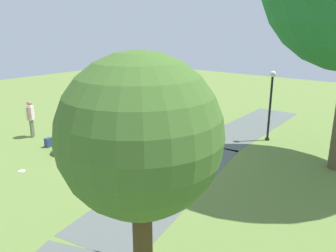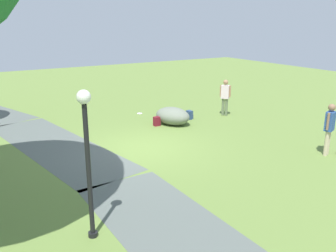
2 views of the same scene
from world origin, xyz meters
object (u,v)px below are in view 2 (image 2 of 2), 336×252
at_px(man_near_boulder, 225,95).
at_px(frisbee_on_grass, 140,113).
at_px(spare_backpack_on_lawn, 190,115).
at_px(lawn_boulder, 173,116).
at_px(backpack_by_boulder, 157,121).
at_px(woman_with_handbag, 329,126).
at_px(lamp_post, 87,149).

height_order(man_near_boulder, frisbee_on_grass, man_near_boulder).
relative_size(spare_backpack_on_lawn, frisbee_on_grass, 1.61).
relative_size(lawn_boulder, frisbee_on_grass, 7.72).
bearing_deg(spare_backpack_on_lawn, lawn_boulder, 106.48).
relative_size(man_near_boulder, frisbee_on_grass, 6.93).
xyz_separation_m(man_near_boulder, backpack_by_boulder, (0.18, 3.62, -0.81)).
xyz_separation_m(woman_with_handbag, spare_backpack_on_lawn, (6.19, 1.38, -0.84)).
distance_m(lawn_boulder, frisbee_on_grass, 2.48).
distance_m(man_near_boulder, backpack_by_boulder, 3.71).
bearing_deg(spare_backpack_on_lawn, lamp_post, 133.56).
bearing_deg(man_near_boulder, woman_with_handbag, 175.99).
distance_m(lawn_boulder, spare_backpack_on_lawn, 1.20).
relative_size(backpack_by_boulder, spare_backpack_on_lawn, 1.00).
distance_m(man_near_boulder, frisbee_on_grass, 4.23).
bearing_deg(lawn_boulder, lamp_post, 137.10).
xyz_separation_m(lamp_post, frisbee_on_grass, (8.79, -5.52, -1.96)).
bearing_deg(woman_with_handbag, lamp_post, 93.52).
bearing_deg(lawn_boulder, man_near_boulder, -90.06).
relative_size(lawn_boulder, man_near_boulder, 1.11).
xyz_separation_m(lamp_post, woman_with_handbag, (0.52, -8.43, -0.93)).
distance_m(man_near_boulder, spare_backpack_on_lawn, 1.99).
relative_size(backpack_by_boulder, frisbee_on_grass, 1.61).
bearing_deg(woman_with_handbag, spare_backpack_on_lawn, 12.53).
distance_m(lamp_post, man_near_boulder, 10.94).
xyz_separation_m(lamp_post, man_near_boulder, (6.37, -8.84, -0.96)).
bearing_deg(lawn_boulder, backpack_by_boulder, 75.98).
relative_size(lawn_boulder, backpack_by_boulder, 4.81).
bearing_deg(frisbee_on_grass, backpack_by_boulder, 172.36).
relative_size(lamp_post, frisbee_on_grass, 12.65).
xyz_separation_m(backpack_by_boulder, spare_backpack_on_lawn, (0.16, -1.83, 0.00)).
distance_m(backpack_by_boulder, frisbee_on_grass, 2.27).
bearing_deg(lamp_post, frisbee_on_grass, -32.13).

